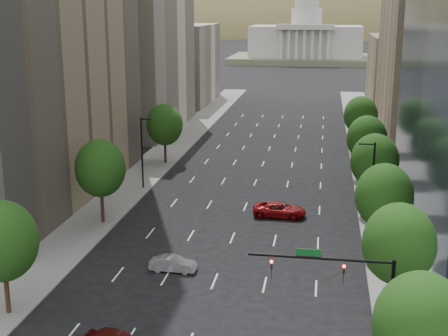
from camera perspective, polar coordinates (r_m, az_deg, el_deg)
The scene contains 22 objects.
sidewalk_left at distance 73.85m, azimuth -10.05°, elevation -2.85°, with size 6.00×200.00×0.15m, color slate.
sidewalk_right at distance 70.24m, azimuth 14.66°, elevation -4.03°, with size 6.00×200.00×0.15m, color slate.
midrise_cream_left at distance 114.42m, azimuth -7.87°, elevation 12.27°, with size 14.00×30.00×35.00m, color beige.
filler_left at distance 146.79m, azimuth -3.96°, elevation 9.54°, with size 14.00×26.00×18.00m, color beige.
parking_tan_right at distance 107.87m, azimuth 18.42°, elevation 10.20°, with size 14.00×30.00×30.00m, color #8C7759.
filler_right at distance 141.04m, azimuth 16.18°, elevation 8.39°, with size 14.00×26.00×16.00m, color #8C7759.
tree_right_0 at distance 35.93m, azimuth 17.69°, elevation -13.65°, with size 5.20×5.20×8.39m.
tree_right_1 at distance 45.71m, azimuth 15.83°, elevation -6.76°, with size 5.20×5.20×8.75m.
tree_right_2 at distance 57.05m, azimuth 14.55°, elevation -2.54°, with size 5.20×5.20×8.61m.
tree_right_3 at distance 68.51m, azimuth 13.72°, elevation 0.63°, with size 5.20×5.20×8.89m.
tree_right_4 at distance 82.23m, azimuth 13.02°, elevation 2.67°, with size 5.20×5.20×8.46m.
tree_right_5 at distance 97.87m, azimuth 12.48°, elevation 4.75°, with size 5.20×5.20×8.75m.
tree_left_0 at distance 47.28m, azimuth -19.77°, elevation -6.36°, with size 5.20×5.20×8.75m.
tree_left_1 at distance 64.52m, azimuth -11.33°, elevation -0.03°, with size 5.20×5.20×8.97m.
tree_left_2 at distance 88.78m, azimuth -5.50°, elevation 3.99°, with size 5.20×5.20×8.68m.
streetlight_rn at distance 63.91m, azimuth 13.47°, elevation -1.33°, with size 1.70×0.20×9.00m.
streetlight_ln at distance 76.56m, azimuth -7.52°, elevation 1.58°, with size 1.70×0.20×9.00m.
traffic_signal at distance 40.12m, azimuth 11.68°, elevation -10.48°, with size 9.12×0.40×7.38m.
capitol at distance 256.54m, azimuth 7.55°, elevation 11.54°, with size 60.00×40.00×35.20m.
foothills at distance 609.25m, azimuth 11.84°, elevation 8.72°, with size 720.00×413.00×263.00m.
car_silver at distance 53.74m, azimuth -4.70°, elevation -8.80°, with size 1.40×4.03×1.33m, color #949499.
car_red_far at distance 67.06m, azimuth 5.14°, elevation -3.85°, with size 2.62×5.68×1.58m, color maroon.
Camera 1 is at (8.37, -6.35, 22.01)m, focal length 49.61 mm.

